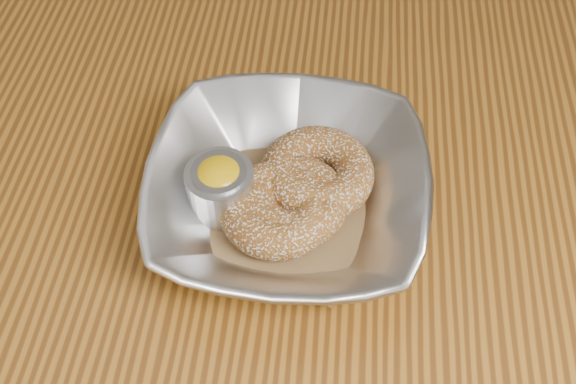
# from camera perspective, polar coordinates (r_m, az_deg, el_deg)

# --- Properties ---
(table) EXTENTS (1.20, 0.80, 0.75)m
(table) POSITION_cam_1_polar(r_m,az_deg,el_deg) (0.65, -7.13, -9.94)
(table) COLOR brown
(table) RESTS_ON ground_plane
(serving_bowl) EXTENTS (0.23, 0.23, 0.06)m
(serving_bowl) POSITION_cam_1_polar(r_m,az_deg,el_deg) (0.56, 0.00, -0.08)
(serving_bowl) COLOR #BBBDC2
(serving_bowl) RESTS_ON table
(parchment) EXTENTS (0.19, 0.19, 0.00)m
(parchment) POSITION_cam_1_polar(r_m,az_deg,el_deg) (0.58, 0.00, -1.25)
(parchment) COLOR brown
(parchment) RESTS_ON table
(donut_back) EXTENTS (0.13, 0.13, 0.03)m
(donut_back) POSITION_cam_1_polar(r_m,az_deg,el_deg) (0.58, 2.47, 1.61)
(donut_back) COLOR brown
(donut_back) RESTS_ON parchment
(donut_front) EXTENTS (0.13, 0.13, 0.03)m
(donut_front) POSITION_cam_1_polar(r_m,az_deg,el_deg) (0.56, -0.94, -1.48)
(donut_front) COLOR brown
(donut_front) RESTS_ON parchment
(donut_extra) EXTENTS (0.12, 0.12, 0.03)m
(donut_extra) POSITION_cam_1_polar(r_m,az_deg,el_deg) (0.56, 0.45, -0.77)
(donut_extra) COLOR brown
(donut_extra) RESTS_ON parchment
(ramekin) EXTENTS (0.06, 0.06, 0.05)m
(ramekin) POSITION_cam_1_polar(r_m,az_deg,el_deg) (0.56, -5.74, 0.46)
(ramekin) COLOR #BBBDC2
(ramekin) RESTS_ON table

